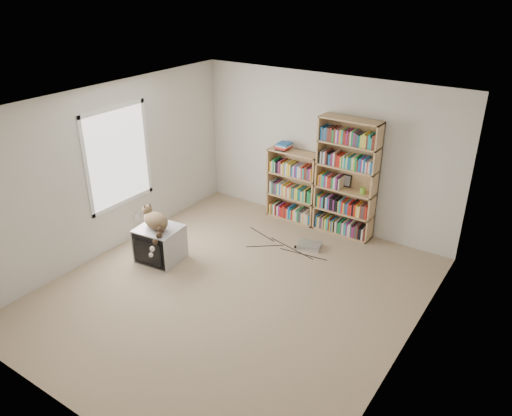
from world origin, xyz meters
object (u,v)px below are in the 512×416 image
Objects in this scene: bookcase_tall at (347,181)px; bookcase_short at (294,188)px; cat at (155,225)px; dvd_player at (309,246)px; crt_tv at (160,244)px.

bookcase_tall reaches higher than bookcase_short.
dvd_player is (1.66, 1.59, -0.57)m from cat.
bookcase_tall is 1.17m from dvd_player.
bookcase_tall is (1.86, 2.36, 0.29)m from cat.
crt_tv is 0.54× the size of bookcase_short.
cat is 1.77× the size of dvd_player.
crt_tv reaches higher than dvd_player.
bookcase_tall reaches higher than dvd_player.
bookcase_short reaches higher than dvd_player.
bookcase_short is at bearing 61.36° from crt_tv.
dvd_player is (-0.20, -0.76, -0.87)m from bookcase_tall.
dvd_player is at bearing 56.78° from cat.
bookcase_tall is at bearing -0.03° from bookcase_short.
bookcase_short is 1.18m from dvd_player.
bookcase_short reaches higher than crt_tv.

